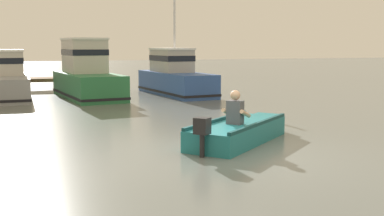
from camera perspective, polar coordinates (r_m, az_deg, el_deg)
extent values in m
plane|color=slate|center=(9.61, 4.38, -5.59)|extent=(120.00, 120.00, 0.00)
cylinder|color=#4D3924|center=(23.74, -12.65, 3.20)|extent=(0.24, 0.24, 0.96)
cube|color=#1E727A|center=(10.82, 5.43, -2.94)|extent=(3.09, 2.83, 0.44)
cube|color=#1E727A|center=(12.39, 8.76, -1.67)|extent=(0.69, 0.72, 0.42)
cube|color=#103F43|center=(10.99, 3.02, -1.43)|extent=(2.38, 2.01, 0.08)
cube|color=#103F43|center=(10.57, 7.96, -1.84)|extent=(2.38, 2.01, 0.08)
cube|color=teal|center=(10.69, 5.21, -2.08)|extent=(0.86, 0.96, 0.06)
cylinder|color=black|center=(9.36, 1.20, -4.23)|extent=(0.14, 0.14, 0.54)
cube|color=black|center=(9.29, 1.21, -2.12)|extent=(0.36, 0.37, 0.32)
cube|color=#4C4C51|center=(10.60, 5.12, -0.52)|extent=(0.39, 0.40, 0.52)
sphere|color=tan|center=(10.56, 5.14, 1.52)|extent=(0.22, 0.22, 0.22)
cylinder|color=tan|center=(10.75, 4.17, -0.51)|extent=(0.38, 0.34, 0.23)
cylinder|color=tan|center=(10.56, 6.32, -0.67)|extent=(0.38, 0.34, 0.23)
cube|color=gray|center=(21.22, -21.03, 2.36)|extent=(1.77, 5.59, 0.93)
cube|color=black|center=(21.24, -20.99, 1.55)|extent=(1.81, 5.63, 0.10)
cube|color=beige|center=(21.66, -21.12, 4.97)|extent=(1.36, 2.35, 0.97)
cube|color=black|center=(21.66, -21.13, 5.29)|extent=(1.39, 2.38, 0.24)
cube|color=white|center=(21.65, -21.18, 6.36)|extent=(1.43, 2.47, 0.08)
cube|color=#287042|center=(20.35, -12.19, 2.61)|extent=(2.41, 5.32, 1.02)
cube|color=black|center=(20.38, -12.17, 1.69)|extent=(2.45, 5.37, 0.10)
cube|color=beige|center=(20.74, -12.61, 5.99)|extent=(1.67, 2.31, 1.37)
cube|color=black|center=(20.74, -12.62, 6.46)|extent=(1.71, 2.34, 0.24)
cube|color=white|center=(20.73, -12.66, 7.99)|extent=(1.76, 2.43, 0.08)
cube|color=#2D519E|center=(21.18, -1.91, 2.92)|extent=(2.14, 5.29, 0.98)
cube|color=black|center=(21.20, -1.91, 2.06)|extent=(2.19, 5.34, 0.10)
cube|color=#B2ADA3|center=(21.54, -2.43, 5.60)|extent=(1.48, 2.28, 0.98)
cube|color=black|center=(21.54, -2.43, 5.92)|extent=(1.51, 2.32, 0.24)
cube|color=white|center=(21.53, -2.44, 7.00)|extent=(1.55, 2.40, 0.08)
cylinder|color=silver|center=(21.23, -2.08, 8.94)|extent=(0.10, 0.10, 3.47)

